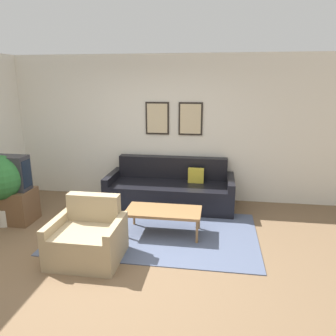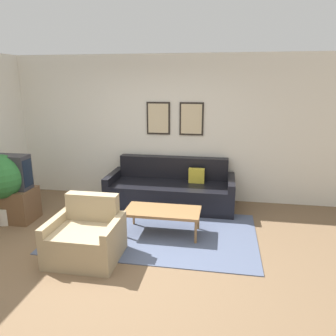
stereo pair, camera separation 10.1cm
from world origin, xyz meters
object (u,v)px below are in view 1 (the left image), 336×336
(coffee_table, at_px, (164,212))
(armchair, at_px, (88,239))
(tv, at_px, (10,173))
(couch, at_px, (171,190))
(potted_plant_tall, at_px, (1,180))

(coffee_table, xyz_separation_m, armchair, (-0.85, -0.83, -0.08))
(tv, bearing_deg, couch, 23.97)
(tv, xyz_separation_m, armchair, (1.63, -0.91, -0.55))
(tv, distance_m, armchair, 1.95)
(couch, height_order, coffee_table, couch)
(tv, distance_m, potted_plant_tall, 0.17)
(potted_plant_tall, bearing_deg, tv, 60.30)
(couch, relative_size, coffee_table, 2.05)
(coffee_table, bearing_deg, couch, 93.11)
(couch, distance_m, armchair, 2.14)
(armchair, bearing_deg, tv, 165.60)
(tv, relative_size, armchair, 0.67)
(coffee_table, distance_m, tv, 2.52)
(coffee_table, bearing_deg, tv, 177.99)
(armchair, distance_m, potted_plant_tall, 1.94)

